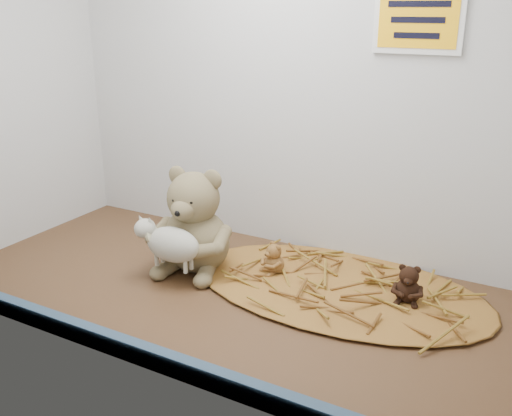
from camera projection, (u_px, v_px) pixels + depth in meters
The scene contains 8 objects.
alcove_shell at pixel (239, 72), 114.94cm from camera, with size 120.40×60.20×90.40cm.
front_rail at pixel (131, 349), 98.18cm from camera, with size 119.28×2.20×3.60cm, color #31425E.
straw_bed at pixel (337, 287), 122.45cm from camera, with size 66.27×38.48×1.28cm, color brown.
main_teddy at pixel (195, 220), 128.88cm from camera, with size 19.42×20.50×24.08cm, color olive, non-canonical shape.
toy_lamb at pixel (173, 245), 122.73cm from camera, with size 16.64×10.16×10.75cm, color beige, non-canonical shape.
mini_teddy_tan at pixel (274, 256), 127.48cm from camera, with size 5.61×5.93×6.96cm, color olive, non-canonical shape.
mini_teddy_brown at pixel (409, 282), 114.50cm from camera, with size 6.42×6.78×7.96cm, color black, non-canonical shape.
wall_sign at pixel (418, 20), 114.81cm from camera, with size 16.00×1.20×11.00cm, color #E9A10B.
Camera 1 is at (59.57, -92.32, 57.62)cm, focal length 40.00 mm.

